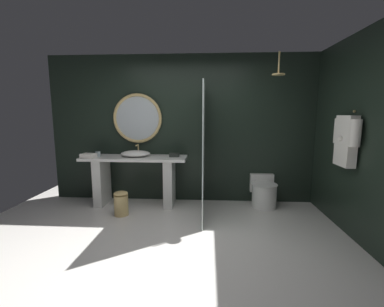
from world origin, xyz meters
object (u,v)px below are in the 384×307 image
(rain_shower_head, at_px, (278,72))
(toilet, at_px, (263,192))
(tissue_box, at_px, (174,155))
(waste_bin, at_px, (121,203))
(round_wall_mirror, at_px, (137,118))
(vessel_sink, at_px, (136,153))
(hanging_bathrobe, at_px, (346,139))
(tumbler_cup, at_px, (98,154))
(folded_hand_towel, at_px, (88,156))

(rain_shower_head, relative_size, toilet, 0.59)
(tissue_box, distance_m, waste_bin, 1.17)
(round_wall_mirror, height_order, waste_bin, round_wall_mirror)
(vessel_sink, relative_size, waste_bin, 1.31)
(round_wall_mirror, relative_size, toilet, 1.51)
(hanging_bathrobe, distance_m, toilet, 1.62)
(vessel_sink, relative_size, tumbler_cup, 5.86)
(tissue_box, distance_m, hanging_bathrobe, 2.56)
(tumbler_cup, relative_size, round_wall_mirror, 0.10)
(folded_hand_towel, bearing_deg, vessel_sink, 15.72)
(tissue_box, xyz_separation_m, rain_shower_head, (1.62, -0.26, 1.32))
(waste_bin, bearing_deg, round_wall_mirror, 82.80)
(tissue_box, height_order, rain_shower_head, rain_shower_head)
(vessel_sink, relative_size, round_wall_mirror, 0.58)
(hanging_bathrobe, relative_size, waste_bin, 1.87)
(vessel_sink, bearing_deg, waste_bin, -101.02)
(toilet, height_order, folded_hand_towel, folded_hand_towel)
(vessel_sink, height_order, round_wall_mirror, round_wall_mirror)
(vessel_sink, xyz_separation_m, tissue_box, (0.67, 0.00, -0.02))
(round_wall_mirror, bearing_deg, toilet, -5.46)
(round_wall_mirror, xyz_separation_m, folded_hand_towel, (-0.73, -0.43, -0.61))
(rain_shower_head, height_order, waste_bin, rain_shower_head)
(rain_shower_head, distance_m, hanging_bathrobe, 1.36)
(tumbler_cup, relative_size, folded_hand_towel, 0.39)
(hanging_bathrobe, bearing_deg, vessel_sink, 162.52)
(round_wall_mirror, height_order, hanging_bathrobe, round_wall_mirror)
(vessel_sink, bearing_deg, tumbler_cup, -176.26)
(vessel_sink, relative_size, folded_hand_towel, 2.26)
(tumbler_cup, bearing_deg, round_wall_mirror, 22.64)
(folded_hand_towel, bearing_deg, waste_bin, -27.14)
(round_wall_mirror, bearing_deg, waste_bin, -97.20)
(tissue_box, height_order, toilet, tissue_box)
(tissue_box, distance_m, round_wall_mirror, 0.95)
(round_wall_mirror, distance_m, folded_hand_towel, 1.05)
(tissue_box, xyz_separation_m, round_wall_mirror, (-0.68, 0.22, 0.62))
(tissue_box, height_order, folded_hand_towel, folded_hand_towel)
(folded_hand_towel, bearing_deg, tissue_box, 8.51)
(tumbler_cup, relative_size, toilet, 0.15)
(rain_shower_head, bearing_deg, folded_hand_towel, 179.07)
(rain_shower_head, height_order, hanging_bathrobe, rain_shower_head)
(rain_shower_head, distance_m, folded_hand_towel, 3.31)
(vessel_sink, xyz_separation_m, hanging_bathrobe, (3.01, -0.95, 0.37))
(vessel_sink, relative_size, rain_shower_head, 1.47)
(rain_shower_head, height_order, toilet, rain_shower_head)
(vessel_sink, height_order, toilet, vessel_sink)
(tumbler_cup, height_order, tissue_box, tumbler_cup)
(tumbler_cup, distance_m, hanging_bathrobe, 3.79)
(round_wall_mirror, xyz_separation_m, hanging_bathrobe, (3.02, -1.17, -0.23))
(rain_shower_head, bearing_deg, round_wall_mirror, 168.17)
(rain_shower_head, xyz_separation_m, folded_hand_towel, (-3.04, 0.05, -1.31))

